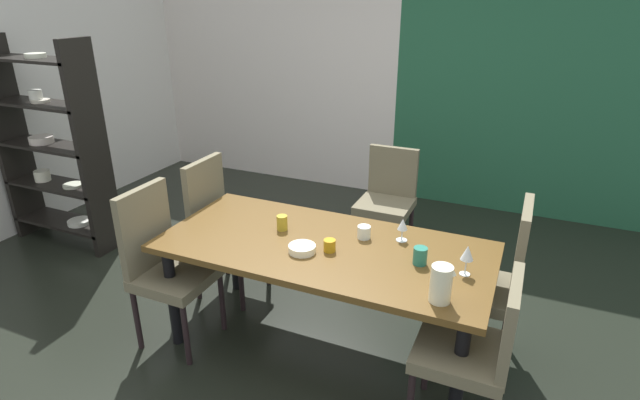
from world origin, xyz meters
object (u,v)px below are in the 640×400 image
at_px(pitcher_rear, 441,284).
at_px(cup_right, 364,232).
at_px(wine_glass_near_window, 403,225).
at_px(serving_bowl_east, 302,249).
at_px(chair_head_far, 388,196).
at_px(chair_left_near, 164,260).
at_px(wine_glass_front, 467,254).
at_px(cup_south, 330,245).
at_px(cup_left, 420,256).
at_px(dining_table, 324,256).
at_px(chair_right_far, 495,277).
at_px(display_shelf, 51,146).
at_px(cup_center, 282,223).
at_px(chair_left_far, 220,222).
at_px(chair_right_near, 477,346).

bearing_deg(pitcher_rear, cup_right, 138.81).
distance_m(wine_glass_near_window, serving_bowl_east, 0.62).
relative_size(chair_head_far, cup_right, 11.48).
bearing_deg(chair_left_near, wine_glass_near_window, 111.75).
relative_size(wine_glass_front, cup_south, 2.38).
xyz_separation_m(chair_left_near, wine_glass_near_window, (1.37, 0.55, 0.27)).
distance_m(cup_left, cup_right, 0.42).
relative_size(dining_table, wine_glass_front, 11.56).
distance_m(chair_left_near, chair_right_far, 2.02).
height_order(chair_left_near, serving_bowl_east, chair_left_near).
relative_size(chair_left_near, display_shelf, 0.57).
bearing_deg(display_shelf, cup_center, -8.10).
xyz_separation_m(chair_left_near, chair_right_far, (1.92, 0.62, 0.00)).
bearing_deg(chair_head_far, chair_left_near, 60.55).
height_order(display_shelf, cup_left, display_shelf).
relative_size(wine_glass_near_window, serving_bowl_east, 0.90).
distance_m(serving_bowl_east, cup_left, 0.67).
distance_m(chair_head_far, wine_glass_front, 1.65).
distance_m(chair_left_far, pitcher_rear, 1.84).
relative_size(chair_head_far, wine_glass_near_window, 6.46).
relative_size(chair_left_near, wine_glass_near_window, 7.24).
height_order(chair_right_far, wine_glass_front, chair_right_far).
bearing_deg(wine_glass_near_window, cup_left, -54.92).
relative_size(chair_head_far, wine_glass_front, 5.42).
height_order(chair_right_far, display_shelf, display_shelf).
height_order(wine_glass_near_window, cup_right, wine_glass_near_window).
height_order(dining_table, cup_south, cup_south).
relative_size(chair_right_far, serving_bowl_east, 6.57).
distance_m(chair_left_far, serving_bowl_east, 1.01).
distance_m(dining_table, cup_left, 0.59).
bearing_deg(chair_head_far, dining_table, 90.30).
xyz_separation_m(chair_left_far, chair_right_near, (1.91, -0.62, -0.04)).
distance_m(chair_head_far, cup_south, 1.46).
height_order(chair_head_far, pitcher_rear, pitcher_rear).
bearing_deg(dining_table, chair_right_near, -18.07).
bearing_deg(wine_glass_front, wine_glass_near_window, 148.92).
relative_size(chair_left_far, cup_south, 14.31).
bearing_deg(chair_head_far, chair_left_far, 48.29).
bearing_deg(dining_table, pitcher_rear, -22.72).
bearing_deg(chair_left_far, chair_right_near, 72.02).
relative_size(chair_head_far, cup_left, 9.28).
height_order(wine_glass_front, cup_center, wine_glass_front).
xyz_separation_m(chair_left_near, wine_glass_front, (1.78, 0.30, 0.29)).
height_order(cup_right, cup_center, cup_center).
bearing_deg(wine_glass_front, cup_left, 176.98).
bearing_deg(cup_left, chair_left_far, 168.65).
xyz_separation_m(display_shelf, cup_right, (2.93, -0.25, -0.13)).
distance_m(chair_right_near, cup_center, 1.35).
height_order(chair_left_far, display_shelf, display_shelf).
height_order(chair_right_far, cup_left, chair_right_far).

